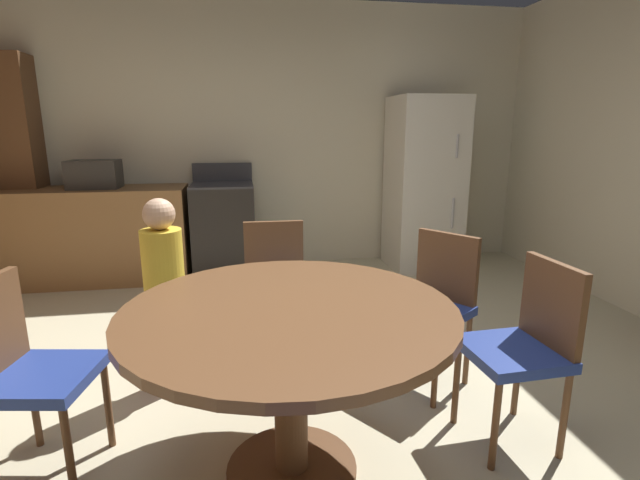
{
  "coord_description": "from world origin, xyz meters",
  "views": [
    {
      "loc": [
        -0.31,
        -2.07,
        1.45
      ],
      "look_at": [
        0.16,
        0.71,
        0.78
      ],
      "focal_mm": 26.3,
      "sensor_mm": 36.0,
      "label": 1
    }
  ],
  "objects_px": {
    "chair_east": "(526,341)",
    "person_child": "(165,290)",
    "microwave": "(94,174)",
    "dining_table": "(290,341)",
    "oven_range": "(224,229)",
    "chair_northeast": "(435,299)",
    "refrigerator": "(424,184)",
    "chair_north": "(275,282)",
    "chair_west": "(24,366)"
  },
  "relations": [
    {
      "from": "dining_table",
      "to": "chair_northeast",
      "type": "xyz_separation_m",
      "value": [
        0.89,
        0.63,
        -0.11
      ]
    },
    {
      "from": "microwave",
      "to": "person_child",
      "type": "distance_m",
      "value": 2.34
    },
    {
      "from": "oven_range",
      "to": "chair_west",
      "type": "xyz_separation_m",
      "value": [
        -0.72,
        -2.74,
        0.03
      ]
    },
    {
      "from": "person_child",
      "to": "chair_west",
      "type": "bearing_deg",
      "value": -73.15
    },
    {
      "from": "chair_northeast",
      "to": "person_child",
      "type": "xyz_separation_m",
      "value": [
        -1.5,
        0.19,
        0.08
      ]
    },
    {
      "from": "refrigerator",
      "to": "oven_range",
      "type": "bearing_deg",
      "value": 178.5
    },
    {
      "from": "microwave",
      "to": "chair_east",
      "type": "height_order",
      "value": "microwave"
    },
    {
      "from": "chair_north",
      "to": "person_child",
      "type": "height_order",
      "value": "person_child"
    },
    {
      "from": "refrigerator",
      "to": "microwave",
      "type": "height_order",
      "value": "refrigerator"
    },
    {
      "from": "chair_northeast",
      "to": "refrigerator",
      "type": "bearing_deg",
      "value": -145.08
    },
    {
      "from": "chair_north",
      "to": "chair_east",
      "type": "height_order",
      "value": "same"
    },
    {
      "from": "chair_north",
      "to": "chair_west",
      "type": "bearing_deg",
      "value": -49.32
    },
    {
      "from": "chair_northeast",
      "to": "microwave",
      "type": "bearing_deg",
      "value": -78.92
    },
    {
      "from": "refrigerator",
      "to": "chair_northeast",
      "type": "xyz_separation_m",
      "value": [
        -0.81,
        -2.25,
        -0.38
      ]
    },
    {
      "from": "chair_east",
      "to": "refrigerator",
      "type": "bearing_deg",
      "value": -105.0
    },
    {
      "from": "chair_west",
      "to": "person_child",
      "type": "xyz_separation_m",
      "value": [
        0.47,
        0.63,
        0.08
      ]
    },
    {
      "from": "refrigerator",
      "to": "microwave",
      "type": "relative_size",
      "value": 4.0
    },
    {
      "from": "dining_table",
      "to": "person_child",
      "type": "height_order",
      "value": "person_child"
    },
    {
      "from": "oven_range",
      "to": "chair_northeast",
      "type": "relative_size",
      "value": 1.26
    },
    {
      "from": "oven_range",
      "to": "person_child",
      "type": "height_order",
      "value": "oven_range"
    },
    {
      "from": "microwave",
      "to": "dining_table",
      "type": "bearing_deg",
      "value": -62.64
    },
    {
      "from": "refrigerator",
      "to": "chair_east",
      "type": "bearing_deg",
      "value": -102.22
    },
    {
      "from": "chair_east",
      "to": "chair_west",
      "type": "bearing_deg",
      "value": -6.26
    },
    {
      "from": "refrigerator",
      "to": "chair_north",
      "type": "bearing_deg",
      "value": -133.28
    },
    {
      "from": "microwave",
      "to": "chair_northeast",
      "type": "height_order",
      "value": "microwave"
    },
    {
      "from": "chair_north",
      "to": "refrigerator",
      "type": "bearing_deg",
      "value": 137.81
    },
    {
      "from": "oven_range",
      "to": "dining_table",
      "type": "bearing_deg",
      "value": -83.07
    },
    {
      "from": "dining_table",
      "to": "person_child",
      "type": "distance_m",
      "value": 1.02
    },
    {
      "from": "chair_east",
      "to": "person_child",
      "type": "height_order",
      "value": "person_child"
    },
    {
      "from": "chair_northeast",
      "to": "chair_east",
      "type": "relative_size",
      "value": 1.0
    },
    {
      "from": "oven_range",
      "to": "microwave",
      "type": "xyz_separation_m",
      "value": [
        -1.16,
        -0.0,
        0.56
      ]
    },
    {
      "from": "chair_west",
      "to": "chair_east",
      "type": "bearing_deg",
      "value": 6.26
    },
    {
      "from": "chair_east",
      "to": "chair_west",
      "type": "xyz_separation_m",
      "value": [
        -2.16,
        0.13,
        0.0
      ]
    },
    {
      "from": "chair_north",
      "to": "chair_west",
      "type": "relative_size",
      "value": 1.0
    },
    {
      "from": "chair_north",
      "to": "microwave",
      "type": "bearing_deg",
      "value": -139.01
    },
    {
      "from": "refrigerator",
      "to": "chair_east",
      "type": "distance_m",
      "value": 2.91
    },
    {
      "from": "refrigerator",
      "to": "person_child",
      "type": "bearing_deg",
      "value": -138.26
    },
    {
      "from": "chair_northeast",
      "to": "oven_range",
      "type": "bearing_deg",
      "value": -96.77
    },
    {
      "from": "refrigerator",
      "to": "chair_northeast",
      "type": "relative_size",
      "value": 2.02
    },
    {
      "from": "chair_north",
      "to": "chair_northeast",
      "type": "height_order",
      "value": "same"
    },
    {
      "from": "dining_table",
      "to": "chair_north",
      "type": "relative_size",
      "value": 1.53
    },
    {
      "from": "chair_east",
      "to": "dining_table",
      "type": "bearing_deg",
      "value": 0.0
    },
    {
      "from": "refrigerator",
      "to": "microwave",
      "type": "distance_m",
      "value": 3.22
    },
    {
      "from": "dining_table",
      "to": "chair_east",
      "type": "height_order",
      "value": "chair_east"
    },
    {
      "from": "refrigerator",
      "to": "chair_north",
      "type": "height_order",
      "value": "refrigerator"
    },
    {
      "from": "chair_east",
      "to": "chair_west",
      "type": "height_order",
      "value": "same"
    },
    {
      "from": "chair_north",
      "to": "chair_east",
      "type": "bearing_deg",
      "value": 46.93
    },
    {
      "from": "oven_range",
      "to": "chair_northeast",
      "type": "xyz_separation_m",
      "value": [
        1.25,
        -2.3,
        0.03
      ]
    },
    {
      "from": "microwave",
      "to": "dining_table",
      "type": "height_order",
      "value": "microwave"
    },
    {
      "from": "microwave",
      "to": "dining_table",
      "type": "xyz_separation_m",
      "value": [
        1.51,
        -2.92,
        -0.42
      ]
    }
  ]
}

